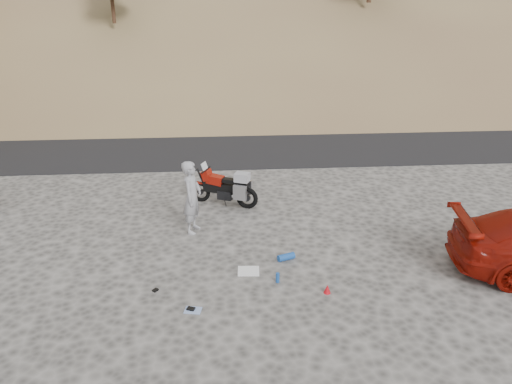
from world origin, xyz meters
TOP-DOWN VIEW (x-y plane):
  - ground at (0.00, 0.00)m, footprint 140.00×140.00m
  - road at (0.00, 9.00)m, footprint 120.00×7.00m
  - motorcycle at (0.78, 2.61)m, footprint 1.91×1.03m
  - man at (-0.08, 1.05)m, footprint 0.61×0.77m
  - gear_white_cloth at (1.17, -0.99)m, footprint 0.48×0.44m
  - gear_blue_mat at (2.05, -0.57)m, footprint 0.42×0.29m
  - gear_bottle at (1.75, -1.47)m, footprint 0.08×0.08m
  - gear_funnel at (2.69, -1.93)m, footprint 0.18×0.18m
  - gear_glove_a at (-0.00, -2.31)m, footprint 0.18×0.15m
  - gear_glove_b at (-0.75, -1.61)m, footprint 0.13×0.14m
  - gear_blue_cloth at (0.04, -2.33)m, footprint 0.35×0.29m

SIDE VIEW (x-z plane):
  - ground at x=0.00m, z-range 0.00..0.00m
  - road at x=0.00m, z-range -0.03..0.03m
  - man at x=-0.08m, z-range -0.92..0.92m
  - gear_blue_cloth at x=0.04m, z-range 0.00..0.01m
  - gear_white_cloth at x=1.17m, z-range 0.00..0.02m
  - gear_glove_b at x=-0.75m, z-range 0.00..0.04m
  - gear_glove_a at x=0.00m, z-range 0.00..0.04m
  - gear_blue_mat at x=2.05m, z-range 0.00..0.16m
  - gear_funnel at x=2.69m, z-range 0.00..0.19m
  - gear_bottle at x=1.75m, z-range 0.00..0.21m
  - motorcycle at x=0.78m, z-range -0.09..1.12m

